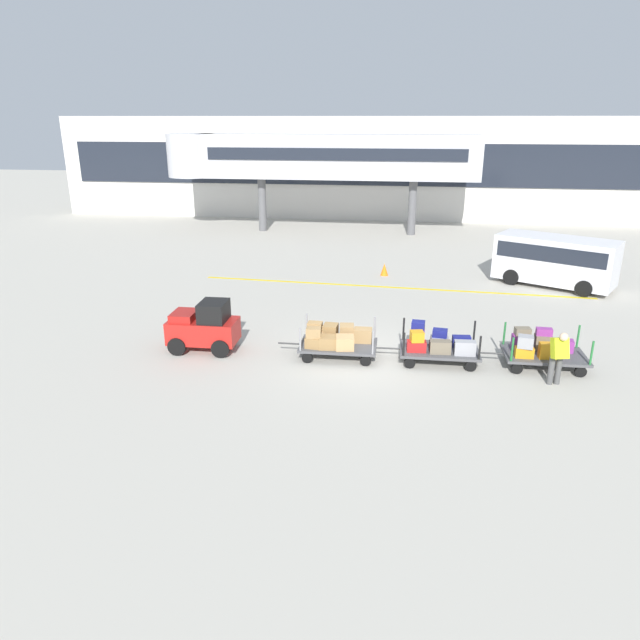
{
  "coord_description": "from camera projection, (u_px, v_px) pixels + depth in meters",
  "views": [
    {
      "loc": [
        1.12,
        -16.06,
        6.86
      ],
      "look_at": [
        -1.29,
        0.67,
        0.93
      ],
      "focal_mm": 32.46,
      "sensor_mm": 36.0,
      "label": 1
    }
  ],
  "objects": [
    {
      "name": "jet_bridge",
      "position": [
        308.0,
        157.0,
        35.22
      ],
      "size": [
        19.2,
        3.0,
        5.92
      ],
      "color": "#B7B7BC",
      "rests_on": "ground_plane"
    },
    {
      "name": "baggage_handler",
      "position": [
        558.0,
        355.0,
        15.41
      ],
      "size": [
        0.48,
        0.5,
        1.56
      ],
      "color": "#4C4C4C",
      "rests_on": "ground_plane"
    },
    {
      "name": "shuttle_van",
      "position": [
        556.0,
        258.0,
        24.54
      ],
      "size": [
        5.12,
        3.99,
        2.1
      ],
      "color": "silver",
      "rests_on": "ground_plane"
    },
    {
      "name": "baggage_cart_lead",
      "position": [
        335.0,
        339.0,
        17.42
      ],
      "size": [
        3.01,
        1.43,
        1.1
      ],
      "color": "#4C4C4F",
      "rests_on": "ground_plane"
    },
    {
      "name": "safety_cone_near",
      "position": [
        384.0,
        269.0,
        26.51
      ],
      "size": [
        0.36,
        0.36,
        0.55
      ],
      "primitive_type": "cone",
      "color": "orange",
      "rests_on": "ground_plane"
    },
    {
      "name": "baggage_tug",
      "position": [
        204.0,
        327.0,
        17.83
      ],
      "size": [
        2.12,
        1.25,
        1.58
      ],
      "color": "red",
      "rests_on": "ground_plane"
    },
    {
      "name": "baggage_cart_tail",
      "position": [
        540.0,
        349.0,
        16.71
      ],
      "size": [
        3.01,
        1.43,
        1.1
      ],
      "color": "#4C4C4F",
      "rests_on": "ground_plane"
    },
    {
      "name": "ground_plane",
      "position": [
        359.0,
        358.0,
        17.42
      ],
      "size": [
        120.0,
        120.0,
        0.0
      ],
      "primitive_type": "plane",
      "color": "#B2ADA0"
    },
    {
      "name": "terminal_building",
      "position": [
        390.0,
        168.0,
        40.53
      ],
      "size": [
        47.49,
        2.51,
        6.96
      ],
      "color": "silver",
      "rests_on": "ground_plane"
    },
    {
      "name": "apron_lead_line",
      "position": [
        390.0,
        287.0,
        24.72
      ],
      "size": [
        16.55,
        1.15,
        0.01
      ],
      "primitive_type": "cube",
      "rotation": [
        0.0,
        0.0,
        -0.06
      ],
      "color": "yellow",
      "rests_on": "ground_plane"
    },
    {
      "name": "baggage_cart_middle",
      "position": [
        438.0,
        345.0,
        17.03
      ],
      "size": [
        3.01,
        1.43,
        1.11
      ],
      "color": "#4C4C4F",
      "rests_on": "ground_plane"
    }
  ]
}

